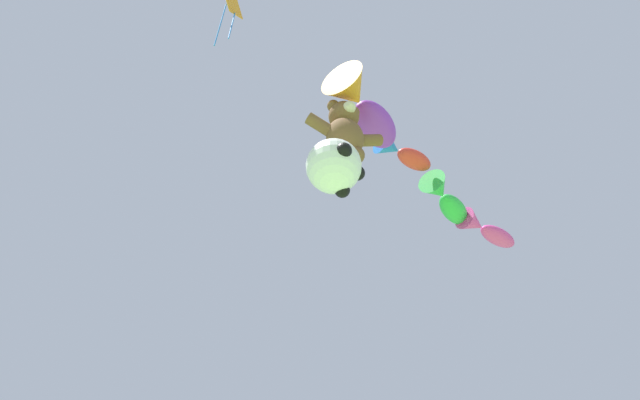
{
  "coord_description": "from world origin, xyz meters",
  "views": [
    {
      "loc": [
        -2.78,
        -2.65,
        1.7
      ],
      "look_at": [
        -0.28,
        3.79,
        8.39
      ],
      "focal_mm": 28.0,
      "sensor_mm": 36.0,
      "label": 1
    }
  ],
  "objects": [
    {
      "name": "fish_kite_magenta",
      "position": [
        6.05,
        6.24,
        11.55
      ],
      "size": [
        2.28,
        1.16,
        0.71
      ],
      "color": "#E53F9E"
    },
    {
      "name": "fish_kite_emerald",
      "position": [
        4.3,
        5.62,
        11.65
      ],
      "size": [
        2.17,
        1.77,
        0.81
      ],
      "color": "green"
    },
    {
      "name": "fish_kite_crimson",
      "position": [
        2.52,
        4.81,
        12.06
      ],
      "size": [
        1.8,
        0.94,
        0.69
      ],
      "color": "red"
    },
    {
      "name": "fish_kite_violet",
      "position": [
        0.79,
        3.66,
        11.75
      ],
      "size": [
        2.53,
        2.22,
        1.11
      ],
      "color": "purple"
    },
    {
      "name": "teddy_bear_kite",
      "position": [
        0.21,
        3.53,
        10.46
      ],
      "size": [
        1.84,
        0.81,
        1.87
      ],
      "color": "brown"
    },
    {
      "name": "diamond_kite",
      "position": [
        -2.83,
        3.5,
        14.08
      ],
      "size": [
        0.76,
        0.74,
        2.71
      ],
      "color": "orange"
    },
    {
      "name": "soccer_ball_kite",
      "position": [
        -0.18,
        3.29,
        8.87
      ],
      "size": [
        1.2,
        1.19,
        1.1
      ],
      "color": "white"
    }
  ]
}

